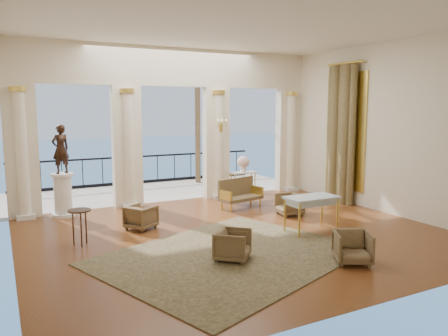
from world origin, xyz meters
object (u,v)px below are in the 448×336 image
pedestal (63,196)px  game_table (312,200)px  settee (239,193)px  console_table (243,176)px  armchair_c (289,203)px  armchair_b (353,246)px  side_table (80,215)px  armchair_a (233,244)px  armchair_d (141,216)px  statue (61,149)px

pedestal → game_table: bearing=-40.4°
settee → console_table: settee is taller
armchair_c → game_table: 1.60m
armchair_c → pedestal: (-5.27, 2.61, 0.23)m
armchair_b → game_table: 2.10m
side_table → pedestal: bearing=89.5°
armchair_c → side_table: side_table is taller
armchair_a → console_table: 5.85m
armchair_d → side_table: size_ratio=0.83×
armchair_a → side_table: 3.24m
pedestal → console_table: (5.40, 0.05, 0.11)m
armchair_d → armchair_a: bearing=165.0°
armchair_c → armchair_d: 3.87m
armchair_b → pedestal: 7.36m
armchair_a → side_table: bearing=88.8°
pedestal → statue: 1.21m
statue → console_table: size_ratio=1.50×
armchair_a → game_table: bearing=-29.7°
armchair_b → armchair_c: armchair_b is taller
armchair_b → statue: bearing=153.8°
armchair_a → console_table: (3.08, 4.96, 0.33)m
armchair_c → side_table: size_ratio=0.83×
armchair_c → console_table: 2.69m
settee → armchair_d: bearing=-176.0°
armchair_c → pedestal: bearing=-107.7°
armchair_a → armchair_b: (1.85, -1.14, 0.01)m
armchair_d → statue: bearing=2.0°
settee → side_table: settee is taller
armchair_c → settee: 1.55m
pedestal → console_table: 5.40m
armchair_d → settee: settee is taller
game_table → console_table: 4.18m
armchair_d → statue: statue is taller
armchair_c → statue: (-5.27, 2.61, 1.44)m
console_table → side_table: (-5.43, -2.76, -0.01)m
armchair_a → armchair_c: size_ratio=1.01×
armchair_b → statue: size_ratio=0.51×
armchair_d → game_table: size_ratio=0.52×
side_table → game_table: bearing=-15.9°
armchair_a → pedestal: size_ratio=0.56×
settee → game_table: (0.27, -2.83, 0.32)m
armchair_d → armchair_b: bearing=-177.8°
pedestal → side_table: pedestal is taller
armchair_a → armchair_d: bearing=59.4°
armchair_c → statue: size_ratio=0.49×
settee → pedestal: pedestal is taller
armchair_a → statue: size_ratio=0.50×
statue → settee: bearing=144.2°
pedestal → console_table: bearing=0.5°
armchair_c → console_table: size_ratio=0.74×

